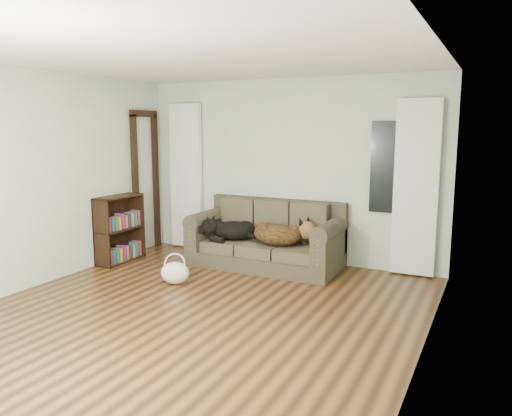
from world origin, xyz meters
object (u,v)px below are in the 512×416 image
at_px(dog_black_lab, 231,230).
at_px(sofa, 265,235).
at_px(bookshelf, 120,227).
at_px(dog_shepherd, 281,235).
at_px(tote_bag, 175,271).

bearing_deg(dog_black_lab, sofa, -2.87).
bearing_deg(bookshelf, sofa, 25.30).
distance_m(sofa, bookshelf, 2.10).
bearing_deg(dog_shepherd, dog_black_lab, 5.72).
distance_m(sofa, dog_black_lab, 0.50).
distance_m(tote_bag, bookshelf, 1.45).
relative_size(dog_shepherd, bookshelf, 0.75).
xyz_separation_m(sofa, tote_bag, (-0.66, -1.20, -0.29)).
relative_size(tote_bag, bookshelf, 0.39).
bearing_deg(bookshelf, tote_bag, -15.17).
bearing_deg(dog_black_lab, tote_bag, -111.36).
relative_size(sofa, bookshelf, 2.16).
bearing_deg(sofa, dog_shepherd, -13.58).
bearing_deg(sofa, bookshelf, -160.87).
height_order(sofa, dog_black_lab, sofa).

